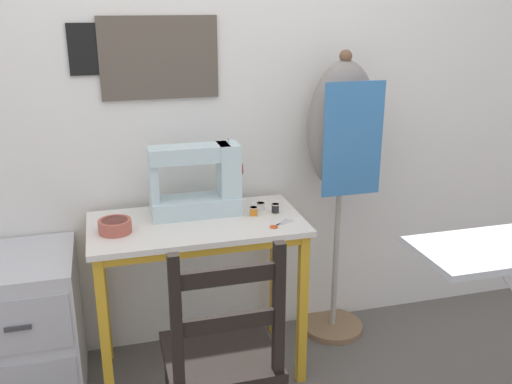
{
  "coord_description": "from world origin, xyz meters",
  "views": [
    {
      "loc": [
        -0.36,
        -2.05,
        1.67
      ],
      "look_at": [
        0.26,
        0.22,
        0.87
      ],
      "focal_mm": 40.0,
      "sensor_mm": 36.0,
      "label": 1
    }
  ],
  "objects_px": {
    "thread_spool_near_machine": "(254,211)",
    "wooden_chair": "(222,360)",
    "thread_spool_mid_table": "(261,206)",
    "thread_spool_far_edge": "(275,209)",
    "fabric_bowl": "(115,226)",
    "dress_form": "(342,141)",
    "sewing_machine": "(201,182)",
    "filing_cabinet": "(29,327)",
    "scissors": "(278,225)"
  },
  "relations": [
    {
      "from": "sewing_machine",
      "to": "thread_spool_far_edge",
      "type": "bearing_deg",
      "value": -14.02
    },
    {
      "from": "sewing_machine",
      "to": "dress_form",
      "type": "height_order",
      "value": "dress_form"
    },
    {
      "from": "wooden_chair",
      "to": "filing_cabinet",
      "type": "distance_m",
      "value": 0.96
    },
    {
      "from": "scissors",
      "to": "dress_form",
      "type": "relative_size",
      "value": 0.08
    },
    {
      "from": "sewing_machine",
      "to": "thread_spool_mid_table",
      "type": "xyz_separation_m",
      "value": [
        0.27,
        -0.02,
        -0.13
      ]
    },
    {
      "from": "thread_spool_mid_table",
      "to": "thread_spool_far_edge",
      "type": "distance_m",
      "value": 0.08
    },
    {
      "from": "scissors",
      "to": "wooden_chair",
      "type": "distance_m",
      "value": 0.64
    },
    {
      "from": "fabric_bowl",
      "to": "thread_spool_far_edge",
      "type": "height_order",
      "value": "fabric_bowl"
    },
    {
      "from": "fabric_bowl",
      "to": "sewing_machine",
      "type": "bearing_deg",
      "value": 17.23
    },
    {
      "from": "sewing_machine",
      "to": "thread_spool_far_edge",
      "type": "xyz_separation_m",
      "value": [
        0.32,
        -0.08,
        -0.13
      ]
    },
    {
      "from": "scissors",
      "to": "dress_form",
      "type": "bearing_deg",
      "value": 35.53
    },
    {
      "from": "scissors",
      "to": "filing_cabinet",
      "type": "relative_size",
      "value": 0.19
    },
    {
      "from": "wooden_chair",
      "to": "thread_spool_mid_table",
      "type": "bearing_deg",
      "value": 63.28
    },
    {
      "from": "thread_spool_mid_table",
      "to": "filing_cabinet",
      "type": "relative_size",
      "value": 0.07
    },
    {
      "from": "thread_spool_near_machine",
      "to": "fabric_bowl",
      "type": "bearing_deg",
      "value": -176.83
    },
    {
      "from": "scissors",
      "to": "sewing_machine",
      "type": "bearing_deg",
      "value": 141.92
    },
    {
      "from": "thread_spool_near_machine",
      "to": "dress_form",
      "type": "distance_m",
      "value": 0.56
    },
    {
      "from": "sewing_machine",
      "to": "thread_spool_mid_table",
      "type": "relative_size",
      "value": 9.47
    },
    {
      "from": "fabric_bowl",
      "to": "filing_cabinet",
      "type": "relative_size",
      "value": 0.21
    },
    {
      "from": "thread_spool_mid_table",
      "to": "thread_spool_far_edge",
      "type": "xyz_separation_m",
      "value": [
        0.05,
        -0.06,
        0.01
      ]
    },
    {
      "from": "filing_cabinet",
      "to": "dress_form",
      "type": "distance_m",
      "value": 1.64
    },
    {
      "from": "sewing_machine",
      "to": "scissors",
      "type": "bearing_deg",
      "value": -38.08
    },
    {
      "from": "sewing_machine",
      "to": "thread_spool_near_machine",
      "type": "distance_m",
      "value": 0.27
    },
    {
      "from": "thread_spool_far_edge",
      "to": "wooden_chair",
      "type": "relative_size",
      "value": 0.05
    },
    {
      "from": "filing_cabinet",
      "to": "wooden_chair",
      "type": "bearing_deg",
      "value": -40.77
    },
    {
      "from": "dress_form",
      "to": "sewing_machine",
      "type": "bearing_deg",
      "value": -174.71
    },
    {
      "from": "thread_spool_near_machine",
      "to": "wooden_chair",
      "type": "height_order",
      "value": "wooden_chair"
    },
    {
      "from": "sewing_machine",
      "to": "thread_spool_near_machine",
      "type": "height_order",
      "value": "sewing_machine"
    },
    {
      "from": "fabric_bowl",
      "to": "wooden_chair",
      "type": "distance_m",
      "value": 0.73
    },
    {
      "from": "thread_spool_far_edge",
      "to": "filing_cabinet",
      "type": "distance_m",
      "value": 1.19
    },
    {
      "from": "thread_spool_far_edge",
      "to": "filing_cabinet",
      "type": "relative_size",
      "value": 0.07
    },
    {
      "from": "fabric_bowl",
      "to": "dress_form",
      "type": "height_order",
      "value": "dress_form"
    },
    {
      "from": "sewing_machine",
      "to": "scissors",
      "type": "height_order",
      "value": "sewing_machine"
    },
    {
      "from": "thread_spool_near_machine",
      "to": "thread_spool_far_edge",
      "type": "bearing_deg",
      "value": 3.02
    },
    {
      "from": "fabric_bowl",
      "to": "wooden_chair",
      "type": "bearing_deg",
      "value": -59.39
    },
    {
      "from": "wooden_chair",
      "to": "scissors",
      "type": "bearing_deg",
      "value": 52.07
    },
    {
      "from": "thread_spool_near_machine",
      "to": "dress_form",
      "type": "xyz_separation_m",
      "value": [
        0.48,
        0.15,
        0.26
      ]
    },
    {
      "from": "sewing_machine",
      "to": "thread_spool_mid_table",
      "type": "height_order",
      "value": "sewing_machine"
    },
    {
      "from": "thread_spool_near_machine",
      "to": "filing_cabinet",
      "type": "distance_m",
      "value": 1.1
    },
    {
      "from": "filing_cabinet",
      "to": "dress_form",
      "type": "relative_size",
      "value": 0.45
    },
    {
      "from": "fabric_bowl",
      "to": "thread_spool_near_machine",
      "type": "bearing_deg",
      "value": 3.17
    },
    {
      "from": "thread_spool_mid_table",
      "to": "scissors",
      "type": "bearing_deg",
      "value": -84.93
    },
    {
      "from": "thread_spool_far_edge",
      "to": "wooden_chair",
      "type": "distance_m",
      "value": 0.78
    },
    {
      "from": "thread_spool_far_edge",
      "to": "filing_cabinet",
      "type": "xyz_separation_m",
      "value": [
        -1.1,
        0.03,
        -0.45
      ]
    },
    {
      "from": "thread_spool_far_edge",
      "to": "dress_form",
      "type": "height_order",
      "value": "dress_form"
    },
    {
      "from": "filing_cabinet",
      "to": "dress_form",
      "type": "xyz_separation_m",
      "value": [
        1.48,
        0.11,
        0.71
      ]
    },
    {
      "from": "sewing_machine",
      "to": "wooden_chair",
      "type": "distance_m",
      "value": 0.82
    },
    {
      "from": "fabric_bowl",
      "to": "wooden_chair",
      "type": "xyz_separation_m",
      "value": [
        0.33,
        -0.55,
        -0.34
      ]
    },
    {
      "from": "dress_form",
      "to": "fabric_bowl",
      "type": "bearing_deg",
      "value": -170.35
    },
    {
      "from": "scissors",
      "to": "thread_spool_far_edge",
      "type": "xyz_separation_m",
      "value": [
        0.03,
        0.15,
        0.02
      ]
    }
  ]
}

